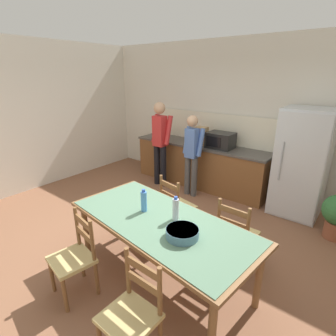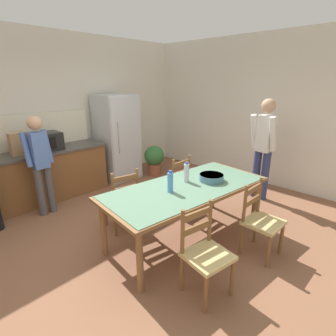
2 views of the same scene
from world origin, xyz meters
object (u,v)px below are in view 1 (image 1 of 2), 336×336
object	(u,v)px
chair_side_near_left	(75,257)
person_at_counter	(192,152)
paper_bag	(201,136)
person_at_sink	(160,140)
bottle_near_centre	(144,201)
chair_side_far_right	(236,234)
serving_bowl	(182,232)
chair_side_near_right	(132,314)
refrigerator	(301,164)
chair_side_far_left	(176,207)
dining_table	(161,225)
bottle_off_centre	(176,209)
microwave	(220,140)

from	to	relation	value
chair_side_near_left	person_at_counter	distance (m)	2.87
paper_bag	person_at_sink	world-z (taller)	person_at_sink
bottle_near_centre	chair_side_far_right	distance (m)	1.18
bottle_near_centre	person_at_sink	size ratio (longest dim) A/B	0.16
serving_bowl	chair_side_near_right	distance (m)	0.81
refrigerator	person_at_counter	size ratio (longest dim) A/B	1.14
paper_bag	chair_side_far_left	bearing A→B (deg)	-68.86
paper_bag	chair_side_near_right	size ratio (longest dim) A/B	0.40
bottle_near_centre	serving_bowl	world-z (taller)	bottle_near_centre
dining_table	person_at_sink	distance (m)	2.76
bottle_off_centre	dining_table	bearing A→B (deg)	-138.30
dining_table	person_at_sink	xyz separation A→B (m)	(-1.76, 2.11, 0.28)
refrigerator	chair_side_near_left	size ratio (longest dim) A/B	1.95
chair_side_near_left	dining_table	bearing A→B (deg)	61.52
refrigerator	dining_table	xyz separation A→B (m)	(-0.82, -2.59, -0.19)
person_at_sink	person_at_counter	size ratio (longest dim) A/B	1.12
microwave	chair_side_near_left	size ratio (longest dim) A/B	0.55
refrigerator	chair_side_near_right	world-z (taller)	refrigerator
person_at_counter	chair_side_near_right	bearing A→B (deg)	-155.00
chair_side_far_left	microwave	bearing A→B (deg)	-70.04
person_at_counter	person_at_sink	bearing A→B (deg)	88.48
chair_side_far_left	chair_side_near_right	world-z (taller)	same
person_at_sink	person_at_counter	xyz separation A→B (m)	(0.79, -0.02, -0.10)
bottle_off_centre	serving_bowl	world-z (taller)	bottle_off_centre
serving_bowl	chair_side_far_left	distance (m)	1.28
refrigerator	chair_side_far_right	world-z (taller)	refrigerator
chair_side_near_right	person_at_sink	size ratio (longest dim) A/B	0.52
refrigerator	bottle_near_centre	size ratio (longest dim) A/B	6.56
microwave	chair_side_near_left	distance (m)	3.38
bottle_near_centre	serving_bowl	distance (m)	0.66
paper_bag	person_at_sink	bearing A→B (deg)	-143.91
refrigerator	chair_side_near_left	world-z (taller)	refrigerator
paper_bag	chair_side_far_right	world-z (taller)	paper_bag
chair_side_far_left	person_at_counter	xyz separation A→B (m)	(-0.57, 1.25, 0.43)
chair_side_far_right	chair_side_near_left	bearing A→B (deg)	53.08
dining_table	bottle_near_centre	distance (m)	0.34
dining_table	person_at_sink	bearing A→B (deg)	129.81
microwave	paper_bag	distance (m)	0.43
dining_table	bottle_near_centre	xyz separation A→B (m)	(-0.27, 0.03, 0.20)
microwave	refrigerator	bearing A→B (deg)	-0.73
chair_side_near_left	chair_side_far_left	bearing A→B (deg)	93.71
bottle_off_centre	person_at_counter	size ratio (longest dim) A/B	0.17
microwave	person_at_counter	xyz separation A→B (m)	(-0.31, -0.52, -0.17)
refrigerator	chair_side_near_right	bearing A→B (deg)	-97.10
paper_bag	person_at_sink	xyz separation A→B (m)	(-0.67, -0.49, -0.10)
serving_bowl	person_at_sink	world-z (taller)	person_at_sink
dining_table	chair_side_near_left	xyz separation A→B (m)	(-0.57, -0.72, -0.25)
paper_bag	serving_bowl	xyz separation A→B (m)	(1.45, -2.71, -0.26)
chair_side_near_right	chair_side_far_right	bearing A→B (deg)	84.19
chair_side_far_left	chair_side_far_right	bearing A→B (deg)	-174.83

